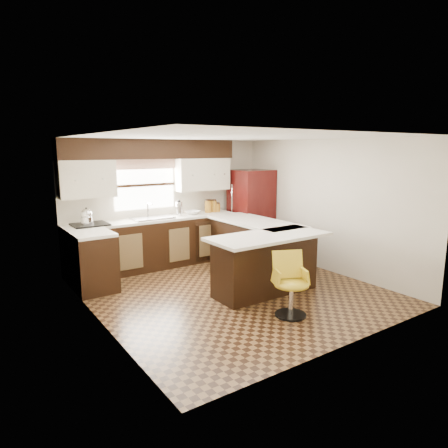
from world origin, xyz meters
TOP-DOWN VIEW (x-y plane):
  - floor at (0.00, 0.00)m, footprint 4.40×4.40m
  - ceiling at (0.00, 0.00)m, footprint 4.40×4.40m
  - wall_back at (0.00, 2.20)m, footprint 4.40×0.00m
  - wall_front at (0.00, -2.20)m, footprint 4.40×0.00m
  - wall_left at (-2.10, 0.00)m, footprint 0.00×4.40m
  - wall_right at (2.10, 0.00)m, footprint 0.00×4.40m
  - base_cab_back at (-0.45, 1.90)m, footprint 3.30×0.60m
  - base_cab_left at (-1.80, 1.25)m, footprint 0.60×0.70m
  - counter_back at (-0.45, 1.90)m, footprint 3.30×0.60m
  - counter_left at (-1.80, 1.25)m, footprint 0.60×0.70m
  - soffit at (-0.40, 2.03)m, footprint 3.40×0.35m
  - upper_cab_left at (-1.62, 2.03)m, footprint 0.94×0.35m
  - upper_cab_right at (0.68, 2.03)m, footprint 1.14×0.35m
  - window_pane at (-0.50, 2.18)m, footprint 1.20×0.02m
  - valance at (-0.50, 2.14)m, footprint 1.30×0.06m
  - sink at (-0.50, 1.88)m, footprint 0.75×0.45m
  - dishwasher at (0.55, 1.61)m, footprint 0.58×0.03m
  - cooktop at (-1.65, 1.88)m, footprint 0.58×0.50m
  - peninsula_long at (0.90, 0.62)m, footprint 0.60×1.95m
  - peninsula_return at (0.38, -0.35)m, footprint 1.65×0.60m
  - counter_pen_long at (0.95, 0.62)m, footprint 0.84×1.95m
  - counter_pen_return at (0.35, -0.44)m, footprint 1.89×0.84m
  - refrigerator at (1.70, 1.70)m, footprint 0.77×0.74m
  - bar_chair at (0.09, -1.23)m, footprint 0.61×0.61m
  - kettle at (-1.70, 1.88)m, footprint 0.21×0.21m
  - percolator at (0.07, 1.90)m, footprint 0.13×0.13m
  - mixing_bowl at (0.38, 1.90)m, footprint 0.38×0.38m
  - canister_large at (0.75, 1.92)m, footprint 0.14×0.14m
  - canister_med at (0.88, 1.92)m, footprint 0.13×0.13m
  - canister_small at (0.96, 1.92)m, footprint 0.14×0.14m

SIDE VIEW (x-z plane):
  - floor at x=0.00m, z-range 0.00..0.00m
  - dishwasher at x=0.55m, z-range 0.04..0.82m
  - bar_chair at x=0.09m, z-range 0.00..0.87m
  - base_cab_back at x=-0.45m, z-range 0.00..0.90m
  - base_cab_left at x=-1.80m, z-range 0.00..0.90m
  - peninsula_long at x=0.90m, z-range 0.00..0.90m
  - peninsula_return at x=0.38m, z-range 0.00..0.90m
  - refrigerator at x=1.70m, z-range 0.00..1.79m
  - counter_back at x=-0.45m, z-range 0.90..0.94m
  - counter_left at x=-1.80m, z-range 0.90..0.94m
  - counter_pen_long at x=0.95m, z-range 0.90..0.94m
  - counter_pen_return at x=0.35m, z-range 0.90..0.94m
  - cooktop at x=-1.65m, z-range 0.94..0.97m
  - sink at x=-0.50m, z-range 0.95..0.98m
  - mixing_bowl at x=0.38m, z-range 0.95..1.01m
  - canister_small at x=0.96m, z-range 0.95..1.11m
  - canister_med at x=0.88m, z-range 0.95..1.18m
  - canister_large at x=0.75m, z-range 0.95..1.19m
  - percolator at x=0.07m, z-range 0.95..1.22m
  - kettle at x=-1.70m, z-range 0.97..1.25m
  - wall_back at x=0.00m, z-range -1.00..3.40m
  - wall_front at x=0.00m, z-range -1.00..3.40m
  - wall_left at x=-2.10m, z-range -1.00..3.40m
  - wall_right at x=2.10m, z-range -1.00..3.40m
  - window_pane at x=-0.50m, z-range 1.10..2.00m
  - upper_cab_left at x=-1.62m, z-range 1.40..2.04m
  - upper_cab_right at x=0.68m, z-range 1.40..2.04m
  - valance at x=-0.50m, z-range 1.85..2.03m
  - soffit at x=-0.40m, z-range 2.04..2.40m
  - ceiling at x=0.00m, z-range 2.40..2.40m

